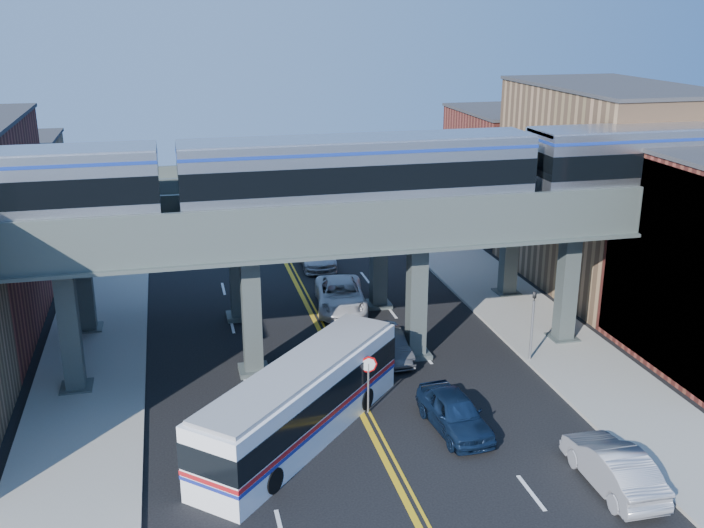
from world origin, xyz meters
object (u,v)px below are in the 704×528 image
at_px(car_lane_d, 316,254).
at_px(transit_train, 359,173).
at_px(car_lane_a, 455,412).
at_px(traffic_signal, 533,318).
at_px(car_lane_b, 387,344).
at_px(stop_sign, 368,375).
at_px(car_parked_curb, 613,467).
at_px(car_lane_c, 341,295).
at_px(transit_bus, 301,402).

bearing_deg(car_lane_d, transit_train, -92.15).
relative_size(transit_train, car_lane_d, 9.36).
distance_m(car_lane_a, car_lane_d, 22.50).
xyz_separation_m(traffic_signal, car_lane_a, (-5.83, -5.20, -1.51)).
xyz_separation_m(traffic_signal, car_lane_b, (-6.64, 2.16, -1.57)).
distance_m(stop_sign, car_parked_curb, 10.28).
height_order(traffic_signal, car_lane_c, traffic_signal).
bearing_deg(stop_sign, transit_bus, -157.50).
bearing_deg(car_lane_c, stop_sign, -89.33).
relative_size(traffic_signal, car_lane_b, 0.93).
relative_size(transit_bus, car_lane_b, 2.33).
bearing_deg(car_parked_curb, stop_sign, -44.72).
height_order(transit_train, transit_bus, transit_train).
xyz_separation_m(car_lane_b, car_parked_curb, (4.93, -12.43, 0.08)).
relative_size(transit_bus, car_parked_curb, 2.11).
xyz_separation_m(transit_train, car_lane_c, (0.72, 7.11, -8.55)).
xyz_separation_m(car_lane_a, car_lane_b, (-0.80, 7.36, -0.06)).
xyz_separation_m(car_lane_a, car_lane_c, (-1.57, 14.30, 0.02)).
relative_size(car_lane_a, car_parked_curb, 0.94).
bearing_deg(car_lane_d, transit_bus, -101.39).
bearing_deg(transit_train, car_lane_d, 86.90).
xyz_separation_m(stop_sign, car_lane_a, (3.07, -2.20, -0.97)).
height_order(transit_bus, car_parked_curb, transit_bus).
relative_size(stop_sign, transit_bus, 0.25).
bearing_deg(transit_train, stop_sign, -98.91).
relative_size(stop_sign, car_lane_b, 0.59).
xyz_separation_m(transit_train, car_lane_d, (0.83, 15.25, -8.59)).
xyz_separation_m(stop_sign, car_lane_b, (2.26, 5.16, -1.03)).
bearing_deg(car_parked_curb, transit_train, -61.83).
relative_size(transit_train, car_lane_b, 11.17).
relative_size(transit_train, car_lane_a, 10.70).
bearing_deg(transit_bus, car_lane_b, 2.73).
bearing_deg(car_lane_b, car_parked_curb, -70.69).
height_order(transit_bus, car_lane_c, transit_bus).
bearing_deg(transit_train, traffic_signal, -13.84).
height_order(traffic_signal, car_lane_b, traffic_signal).
relative_size(transit_train, car_parked_curb, 10.10).
bearing_deg(car_lane_a, car_parked_curb, -55.33).
bearing_deg(car_lane_b, car_lane_d, 90.15).
height_order(transit_train, car_lane_a, transit_train).
bearing_deg(car_lane_b, car_lane_a, -86.12).
bearing_deg(car_lane_d, car_parked_curb, -77.57).
distance_m(car_lane_a, car_lane_c, 14.39).
height_order(transit_train, car_lane_c, transit_train).
relative_size(stop_sign, car_lane_d, 0.50).
xyz_separation_m(transit_train, car_lane_a, (2.28, -7.20, -8.57)).
relative_size(transit_train, car_lane_c, 8.49).
xyz_separation_m(traffic_signal, car_lane_c, (-7.40, 9.11, -1.49)).
distance_m(transit_train, car_lane_d, 17.52).
bearing_deg(traffic_signal, car_lane_a, -138.30).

